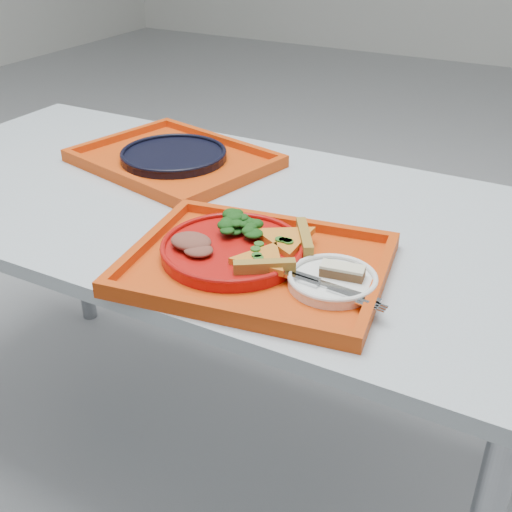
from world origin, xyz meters
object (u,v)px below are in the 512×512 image
Objects in this scene: navy_plate at (174,156)px; dessert_bar at (342,271)px; tray_main at (256,268)px; tray_far at (174,162)px; dinner_plate at (233,251)px.

navy_plate is 0.67m from dessert_bar.
navy_plate is (-0.43, 0.36, 0.01)m from tray_main.
tray_far is 0.68m from dessert_bar.
dinner_plate is 1.00× the size of navy_plate.
dessert_bar reaches higher than tray_main.
tray_far is 0.51m from dinner_plate.
dinner_plate is at bearing -42.96° from navy_plate.
tray_main is at bearing -39.84° from navy_plate.
tray_main is at bearing 176.59° from dessert_bar.
navy_plate is at bearing 137.04° from dinner_plate.
navy_plate reaches higher than tray_far.
tray_far is 1.73× the size of navy_plate.
dinner_plate is (-0.05, 0.01, 0.02)m from tray_main.
tray_far is at bearing 140.87° from dessert_bar.
dinner_plate reaches higher than tray_far.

